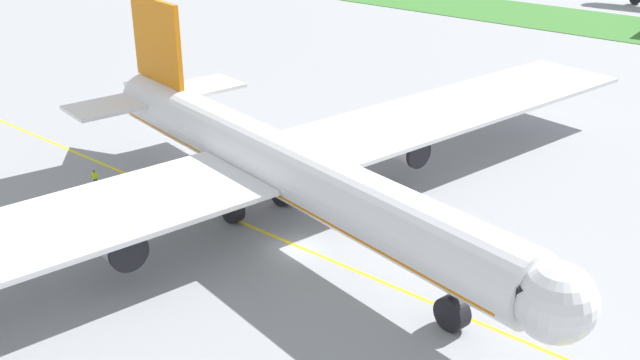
{
  "coord_description": "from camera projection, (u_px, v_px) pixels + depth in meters",
  "views": [
    {
      "loc": [
        35.4,
        -38.87,
        29.58
      ],
      "look_at": [
        -2.1,
        5.72,
        3.66
      ],
      "focal_mm": 40.84,
      "sensor_mm": 36.0,
      "label": 1
    }
  ],
  "objects": [
    {
      "name": "ground_crew_wingwalker_starboard",
      "position": [
        95.0,
        177.0,
        70.86
      ],
      "size": [
        0.29,
        0.62,
        1.76
      ],
      "color": "black",
      "rests_on": "ground"
    },
    {
      "name": "apron_taxi_line",
      "position": [
        299.0,
        247.0,
        60.33
      ],
      "size": [
        280.0,
        0.36,
        0.01
      ],
      "primitive_type": "cube",
      "color": "yellow",
      "rests_on": "ground"
    },
    {
      "name": "ground_crew_wingwalker_port",
      "position": [
        452.0,
        219.0,
        62.83
      ],
      "size": [
        0.5,
        0.41,
        1.6
      ],
      "color": "black",
      "rests_on": "ground"
    },
    {
      "name": "ground_plane",
      "position": [
        295.0,
        249.0,
        60.02
      ],
      "size": [
        600.0,
        600.0,
        0.0
      ],
      "primitive_type": "plane",
      "color": "gray",
      "rests_on": "ground"
    },
    {
      "name": "airliner_foreground",
      "position": [
        277.0,
        164.0,
        61.7
      ],
      "size": [
        58.63,
        95.69,
        16.84
      ],
      "color": "white",
      "rests_on": "ground"
    }
  ]
}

